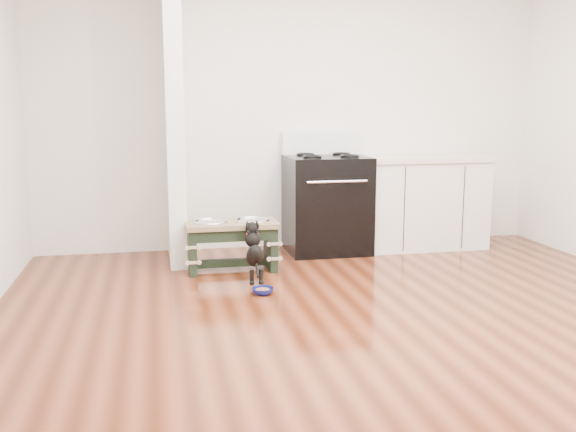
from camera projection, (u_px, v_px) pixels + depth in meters
name	position (u px, v px, depth m)	size (l,w,h in m)	color
ground	(377.00, 327.00, 4.10)	(5.00, 5.00, 0.00)	#441B0C
room_shell	(383.00, 68.00, 3.82)	(5.00, 5.00, 5.00)	silver
partition_wall	(174.00, 111.00, 5.66)	(0.15, 0.80, 2.70)	silver
oven_range	(327.00, 202.00, 6.15)	(0.76, 0.69, 1.14)	black
cabinet_run	(421.00, 202.00, 6.37)	(1.24, 0.64, 0.91)	silver
dog_feeder	(232.00, 236.00, 5.46)	(0.77, 0.41, 0.44)	black
puppy	(254.00, 249.00, 5.15)	(0.14, 0.40, 0.47)	black
floor_bowl	(263.00, 291.00, 4.80)	(0.19, 0.19, 0.05)	navy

